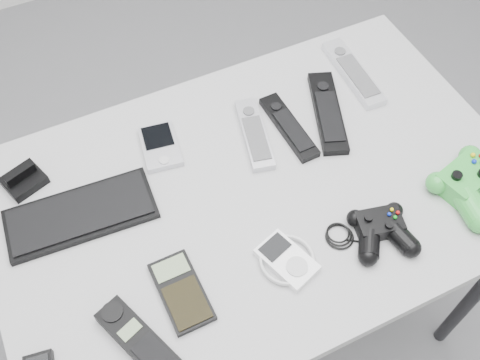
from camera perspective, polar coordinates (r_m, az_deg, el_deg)
name	(u,v)px	position (r m, az deg, el deg)	size (l,w,h in m)	color
floor	(247,311)	(1.77, 0.68, -13.15)	(3.50, 3.50, 0.00)	slate
desk	(257,206)	(1.18, 1.77, -2.66)	(1.06, 0.68, 0.71)	#A1A2A4
pda_keyboard	(81,214)	(1.13, -15.89, -3.32)	(0.28, 0.12, 0.02)	black
dock_bracket	(22,178)	(1.20, -21.24, 0.24)	(0.08, 0.07, 0.04)	black
pda	(160,146)	(1.19, -8.12, 3.42)	(0.07, 0.12, 0.02)	#B9B9C1
remote_silver_a	(254,133)	(1.20, 1.48, 4.76)	(0.05, 0.19, 0.02)	#B9B9C1
remote_black_a	(289,126)	(1.21, 4.98, 5.45)	(0.04, 0.19, 0.02)	black
remote_black_b	(328,112)	(1.25, 8.90, 6.88)	(0.05, 0.23, 0.02)	black
remote_silver_b	(353,72)	(1.34, 11.42, 10.68)	(0.05, 0.22, 0.02)	silver
cordless_handset	(138,340)	(0.99, -10.31, -15.68)	(0.05, 0.17, 0.03)	black
calculator	(181,291)	(1.02, -5.98, -11.19)	(0.07, 0.15, 0.01)	black
mp3_player	(287,260)	(1.04, 4.78, -8.06)	(0.10, 0.11, 0.02)	white
controller_black	(381,229)	(1.09, 14.17, -4.84)	(0.20, 0.13, 0.04)	black
controller_green	(473,182)	(1.19, 22.58, -0.22)	(0.16, 0.17, 0.05)	green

